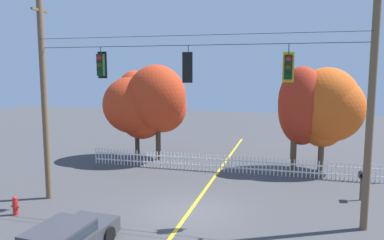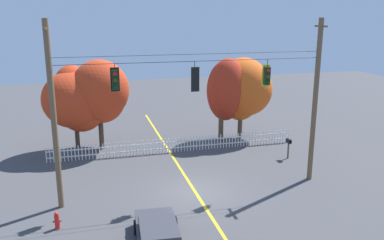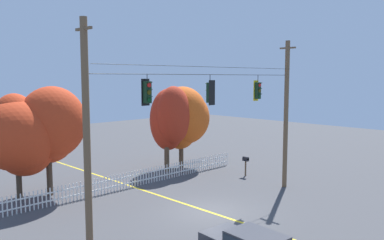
{
  "view_description": "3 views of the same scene",
  "coord_description": "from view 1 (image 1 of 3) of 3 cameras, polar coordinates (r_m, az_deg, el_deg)",
  "views": [
    {
      "loc": [
        4.08,
        -15.02,
        6.07
      ],
      "look_at": [
        0.11,
        0.04,
        4.02
      ],
      "focal_mm": 35.05,
      "sensor_mm": 36.0,
      "label": 1
    },
    {
      "loc": [
        -5.36,
        -19.55,
        9.35
      ],
      "look_at": [
        -0.16,
        0.03,
        4.05
      ],
      "focal_mm": 37.65,
      "sensor_mm": 36.0,
      "label": 2
    },
    {
      "loc": [
        -14.66,
        -13.65,
        6.96
      ],
      "look_at": [
        -0.55,
        0.77,
        4.8
      ],
      "focal_mm": 37.26,
      "sensor_mm": 36.0,
      "label": 3
    }
  ],
  "objects": [
    {
      "name": "autumn_oak_far_east",
      "position": [
        23.59,
        16.36,
        2.11
      ],
      "size": [
        2.91,
        3.13,
        6.34
      ],
      "color": "brown",
      "rests_on": "ground"
    },
    {
      "name": "autumn_maple_near_fence",
      "position": [
        26.04,
        -8.53,
        2.12
      ],
      "size": [
        4.24,
        3.96,
        6.09
      ],
      "color": "#473828",
      "rests_on": "ground"
    },
    {
      "name": "autumn_maple_far_west",
      "position": [
        23.86,
        19.85,
        1.84
      ],
      "size": [
        4.16,
        3.64,
        6.28
      ],
      "color": "brown",
      "rests_on": "ground"
    },
    {
      "name": "roadside_mailbox",
      "position": [
        19.44,
        24.39,
        -7.9
      ],
      "size": [
        0.25,
        0.44,
        1.39
      ],
      "color": "brown",
      "rests_on": "ground"
    },
    {
      "name": "autumn_maple_mid",
      "position": [
        25.2,
        -5.06,
        2.92
      ],
      "size": [
        3.97,
        4.08,
        6.47
      ],
      "color": "#473828",
      "rests_on": "ground"
    },
    {
      "name": "traffic_signal_northbound_primary",
      "position": [
        17.06,
        -13.67,
        8.16
      ],
      "size": [
        0.43,
        0.38,
        1.37
      ],
      "color": "black"
    },
    {
      "name": "signal_support_span",
      "position": [
        15.62,
        -0.44,
        2.46
      ],
      "size": [
        14.22,
        1.1,
        9.22
      ],
      "color": "brown",
      "rests_on": "ground"
    },
    {
      "name": "ground",
      "position": [
        16.7,
        -0.42,
        -13.8
      ],
      "size": [
        80.0,
        80.0,
        0.0
      ],
      "primitive_type": "plane",
      "color": "#424244"
    },
    {
      "name": "fire_hydrant",
      "position": [
        17.89,
        -25.3,
        -11.7
      ],
      "size": [
        0.38,
        0.22,
        0.82
      ],
      "color": "red",
      "rests_on": "ground"
    },
    {
      "name": "traffic_signal_northbound_secondary",
      "position": [
        15.56,
        -0.59,
        8.02
      ],
      "size": [
        0.43,
        0.38,
        1.52
      ],
      "color": "black"
    },
    {
      "name": "white_picket_fence",
      "position": [
        22.71,
        5.22,
        -6.66
      ],
      "size": [
        17.4,
        0.06,
        1.03
      ],
      "color": "white",
      "rests_on": "ground"
    },
    {
      "name": "lane_centerline_stripe",
      "position": [
        16.7,
        -0.42,
        -13.78
      ],
      "size": [
        0.16,
        36.0,
        0.01
      ],
      "primitive_type": "cube",
      "color": "gold",
      "rests_on": "ground"
    },
    {
      "name": "traffic_signal_eastbound_side",
      "position": [
        15.03,
        14.44,
        7.82
      ],
      "size": [
        0.43,
        0.38,
        1.48
      ],
      "color": "black"
    }
  ]
}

